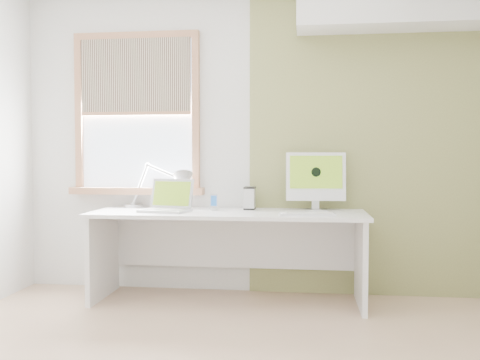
% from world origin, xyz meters
% --- Properties ---
extents(room, '(4.04, 3.54, 2.64)m').
position_xyz_m(room, '(0.00, 0.00, 1.30)').
color(room, tan).
rests_on(room, ground).
extents(accent_wall, '(2.00, 0.02, 2.60)m').
position_xyz_m(accent_wall, '(1.00, 1.74, 1.30)').
color(accent_wall, olive).
rests_on(accent_wall, room).
extents(soffit, '(1.60, 0.40, 0.42)m').
position_xyz_m(soffit, '(1.20, 1.57, 2.40)').
color(soffit, white).
rests_on(soffit, room).
extents(window, '(1.20, 0.14, 1.42)m').
position_xyz_m(window, '(-1.00, 1.71, 1.54)').
color(window, '#B07551').
rests_on(window, room).
extents(desk, '(2.20, 0.70, 0.73)m').
position_xyz_m(desk, '(-0.14, 1.44, 0.53)').
color(desk, white).
rests_on(desk, room).
extents(desk_lamp, '(0.68, 0.30, 0.39)m').
position_xyz_m(desk_lamp, '(-0.64, 1.60, 0.93)').
color(desk_lamp, '#B2B4B7').
rests_on(desk_lamp, desk).
extents(laptop, '(0.42, 0.37, 0.26)m').
position_xyz_m(laptop, '(-0.63, 1.36, 0.79)').
color(laptop, '#B2B4B7').
rests_on(laptop, desk).
extents(phone_dock, '(0.08, 0.08, 0.14)m').
position_xyz_m(phone_dock, '(-0.27, 1.47, 0.77)').
color(phone_dock, '#B2B4B7').
rests_on(phone_dock, desk).
extents(external_drive, '(0.09, 0.15, 0.19)m').
position_xyz_m(external_drive, '(0.02, 1.59, 0.82)').
color(external_drive, '#B2B4B7').
rests_on(external_drive, desk).
extents(imac, '(0.49, 0.17, 0.48)m').
position_xyz_m(imac, '(0.56, 1.57, 1.00)').
color(imac, '#B2B4B7').
rests_on(imac, desk).
extents(keyboard, '(0.44, 0.18, 0.02)m').
position_xyz_m(keyboard, '(0.49, 1.19, 0.74)').
color(keyboard, white).
rests_on(keyboard, desk).
extents(mouse, '(0.08, 0.11, 0.03)m').
position_xyz_m(mouse, '(0.32, 1.17, 0.74)').
color(mouse, white).
rests_on(mouse, desk).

